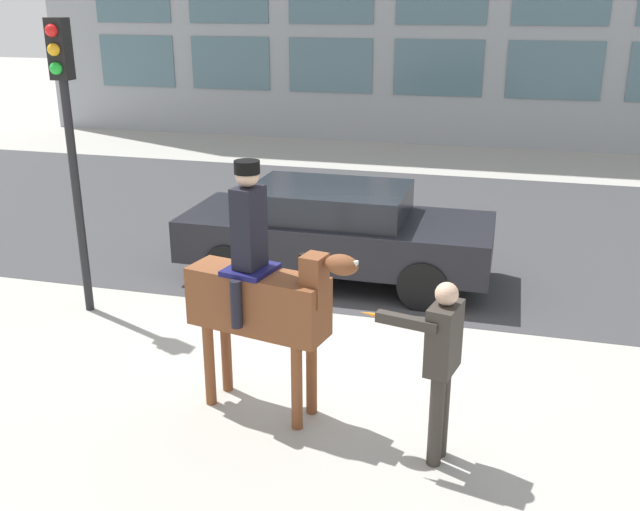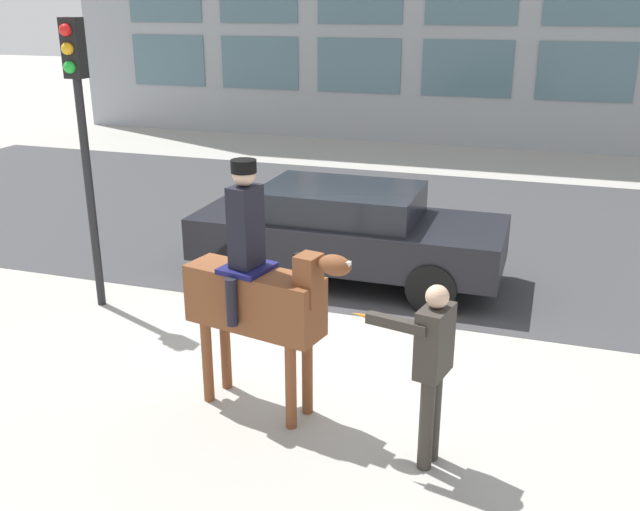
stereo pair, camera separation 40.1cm
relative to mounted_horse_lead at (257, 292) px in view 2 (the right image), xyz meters
name	(u,v)px [view 2 (the right image)]	position (x,y,z in m)	size (l,w,h in m)	color
ground_plane	(325,329)	(0.07, 1.98, -1.28)	(80.00, 80.00, 0.00)	#9E9B93
road_surface	(403,224)	(0.07, 6.73, -1.27)	(24.87, 8.50, 0.01)	#38383A
mounted_horse_lead	(257,292)	(0.00, 0.00, 0.00)	(1.82, 0.71, 2.56)	brown
pedestrian_bystander	(431,362)	(1.79, -0.41, -0.26)	(0.89, 0.44, 1.73)	#332D28
street_car_near_lane	(346,230)	(-0.18, 3.76, -0.52)	(4.51, 1.85, 1.41)	black
traffic_light	(81,119)	(-3.10, 1.74, 1.26)	(0.24, 0.29, 3.76)	black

